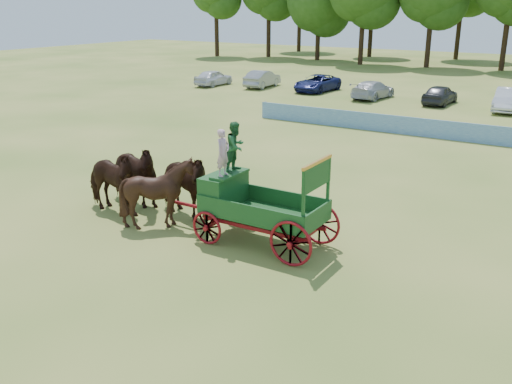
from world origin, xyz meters
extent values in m
plane|color=#A99B4C|center=(0.00, 0.00, 0.00)|extent=(160.00, 160.00, 0.00)
imported|color=#33170E|center=(-9.08, -0.53, 1.21)|extent=(2.95, 1.51, 2.41)
imported|color=#33170E|center=(-9.08, 0.57, 1.21)|extent=(2.99, 1.64, 2.41)
imported|color=#33170E|center=(-6.68, -0.53, 1.21)|extent=(2.24, 2.00, 2.42)
imported|color=#33170E|center=(-6.68, 0.57, 1.21)|extent=(3.05, 1.82, 2.41)
cube|color=maroon|center=(-4.48, 0.02, 0.60)|extent=(0.12, 2.00, 0.12)
cube|color=maroon|center=(-1.48, 0.02, 0.60)|extent=(0.12, 2.00, 0.12)
cube|color=maroon|center=(-2.98, -0.53, 0.72)|extent=(3.80, 0.10, 0.12)
cube|color=maroon|center=(-2.98, 0.57, 0.72)|extent=(3.80, 0.10, 0.12)
cube|color=maroon|center=(-5.38, 0.02, 0.75)|extent=(2.80, 0.09, 0.09)
cube|color=#1C5420|center=(-2.98, 0.02, 1.00)|extent=(3.80, 1.80, 0.10)
cube|color=#1C5420|center=(-2.98, -0.86, 1.30)|extent=(3.80, 0.06, 0.55)
cube|color=#1C5420|center=(-2.98, 0.90, 1.30)|extent=(3.80, 0.06, 0.55)
cube|color=#1C5420|center=(-1.10, 0.02, 1.30)|extent=(0.06, 1.80, 0.55)
cube|color=#1C5420|center=(-4.48, 0.02, 1.55)|extent=(0.85, 1.70, 1.05)
cube|color=#1C5420|center=(-4.23, 0.02, 2.12)|extent=(0.55, 1.50, 0.08)
cube|color=#1C5420|center=(-4.86, 0.02, 1.35)|extent=(0.10, 1.60, 0.65)
cube|color=#1C5420|center=(-4.68, 0.02, 1.05)|extent=(0.55, 1.60, 0.06)
cube|color=#1C5420|center=(-1.18, -0.78, 1.95)|extent=(0.08, 0.08, 1.80)
cube|color=#1C5420|center=(-1.18, 0.82, 1.95)|extent=(0.08, 0.08, 1.80)
cube|color=#1C5420|center=(-1.18, 0.02, 2.55)|extent=(0.07, 1.75, 0.75)
cube|color=orange|center=(-1.18, 0.02, 2.95)|extent=(0.08, 1.80, 0.09)
cube|color=orange|center=(-1.22, 0.02, 2.55)|extent=(0.02, 1.30, 0.12)
torus|color=maroon|center=(-4.48, -0.93, 0.55)|extent=(1.09, 0.09, 1.09)
torus|color=maroon|center=(-4.48, 0.97, 0.55)|extent=(1.09, 0.09, 1.09)
torus|color=maroon|center=(-1.48, -0.93, 0.70)|extent=(1.39, 0.09, 1.39)
torus|color=maroon|center=(-1.48, 0.97, 0.70)|extent=(1.39, 0.09, 1.39)
imported|color=#CF9EAE|center=(-4.23, -0.33, 2.89)|extent=(0.35, 0.54, 1.47)
imported|color=#235F2F|center=(-4.23, 0.37, 2.95)|extent=(0.60, 0.77, 1.59)
cube|color=#1E58A5|center=(-1.00, 18.00, 0.53)|extent=(26.00, 0.08, 1.05)
imported|color=silver|center=(-26.00, 28.93, 0.73)|extent=(1.79, 4.31, 1.46)
imported|color=gray|center=(-21.58, 30.38, 0.76)|extent=(1.94, 4.70, 1.51)
imported|color=navy|center=(-16.19, 30.66, 0.71)|extent=(2.66, 5.26, 1.42)
imported|color=silver|center=(-10.70, 29.52, 0.71)|extent=(2.42, 5.05, 1.42)
imported|color=#333338|center=(-5.40, 29.59, 0.74)|extent=(1.92, 4.39, 1.47)
imported|color=silver|center=(-0.56, 29.27, 0.80)|extent=(2.03, 4.96, 1.60)
cylinder|color=#382314|center=(-44.00, 54.48, 2.70)|extent=(0.60, 0.60, 5.40)
cylinder|color=#382314|center=(-37.12, 57.44, 2.76)|extent=(0.60, 0.60, 5.53)
cylinder|color=#382314|center=(-29.04, 56.75, 2.11)|extent=(0.60, 0.60, 4.23)
cylinder|color=#382314|center=(-21.77, 54.06, 2.62)|extent=(0.60, 0.60, 5.23)
cylinder|color=#382314|center=(-13.85, 55.28, 2.54)|extent=(0.60, 0.60, 5.07)
cylinder|color=#382314|center=(-5.65, 56.36, 2.75)|extent=(0.60, 0.60, 5.50)
cylinder|color=#382314|center=(-38.00, 68.32, 2.80)|extent=(0.60, 0.60, 5.60)
cylinder|color=#382314|center=(-24.86, 65.05, 2.45)|extent=(0.60, 0.60, 4.90)
cylinder|color=#382314|center=(-13.46, 67.74, 3.04)|extent=(0.60, 0.60, 6.08)
camera|label=1|loc=(5.67, -14.22, 7.27)|focal=40.00mm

